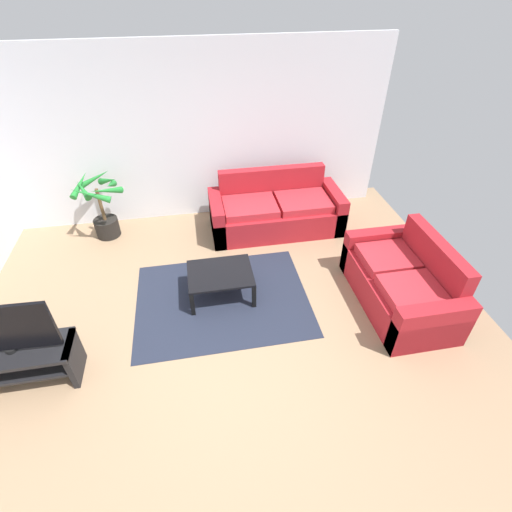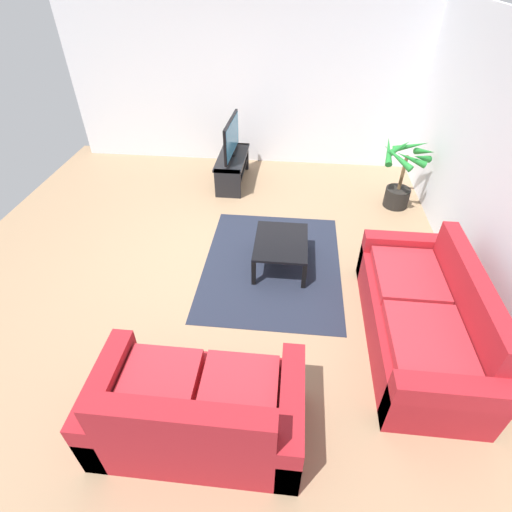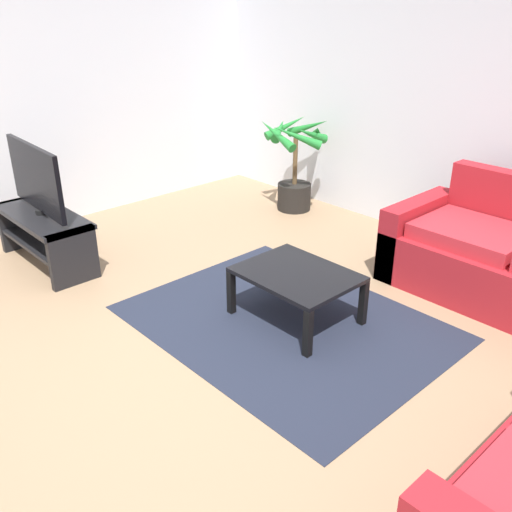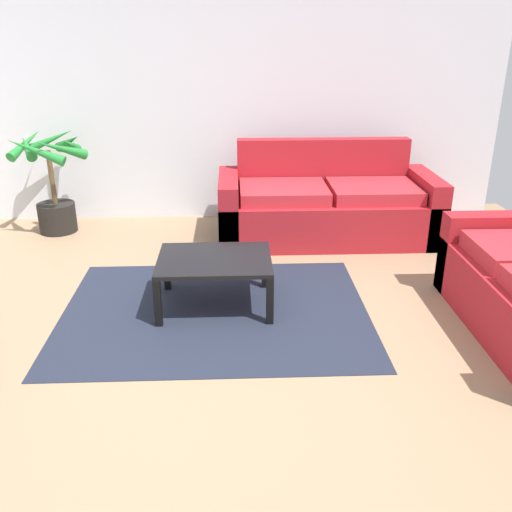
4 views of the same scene
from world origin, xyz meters
name	(u,v)px [view 3 (image 3 of 4)]	position (x,y,z in m)	size (l,w,h in m)	color
ground_plane	(198,360)	(0.00, 0.00, 0.00)	(6.60, 6.60, 0.00)	#937556
wall_back	(461,98)	(0.00, 3.00, 1.35)	(6.00, 0.06, 2.70)	silver
tv_stand	(45,231)	(-2.07, -0.07, 0.31)	(1.10, 0.45, 0.47)	black
tv	(36,178)	(-2.07, -0.06, 0.79)	(1.00, 0.10, 0.60)	black
coffee_table	(297,279)	(0.07, 0.85, 0.33)	(0.82, 0.64, 0.38)	black
area_rug	(286,322)	(0.07, 0.75, 0.00)	(2.20, 1.70, 0.01)	#1E2333
potted_palm	(295,168)	(-1.55, 2.54, 0.48)	(0.76, 0.75, 1.02)	black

